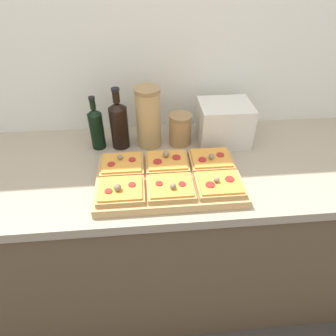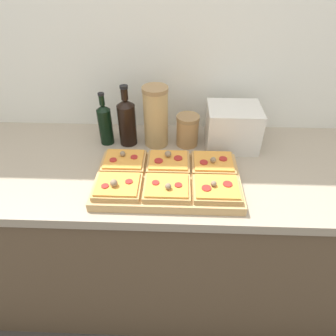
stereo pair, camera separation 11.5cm
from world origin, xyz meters
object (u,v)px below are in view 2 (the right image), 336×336
at_px(toaster_oven, 232,127).
at_px(grain_jar_tall, 156,117).
at_px(wine_bottle, 127,121).
at_px(grain_jar_short, 187,130).
at_px(olive_oil_bottle, 105,123).
at_px(cutting_board, 168,180).

bearing_deg(toaster_oven, grain_jar_tall, 179.86).
relative_size(wine_bottle, toaster_oven, 1.10).
xyz_separation_m(grain_jar_short, toaster_oven, (0.20, -0.00, 0.02)).
distance_m(wine_bottle, grain_jar_tall, 0.13).
xyz_separation_m(grain_jar_tall, grain_jar_short, (0.14, 0.00, -0.07)).
relative_size(olive_oil_bottle, wine_bottle, 0.88).
bearing_deg(wine_bottle, toaster_oven, -0.10).
bearing_deg(wine_bottle, olive_oil_bottle, 180.00).
xyz_separation_m(wine_bottle, grain_jar_tall, (0.13, -0.00, 0.02)).
distance_m(grain_jar_tall, toaster_oven, 0.34).
relative_size(olive_oil_bottle, grain_jar_tall, 0.89).
distance_m(olive_oil_bottle, grain_jar_tall, 0.23).
bearing_deg(olive_oil_bottle, grain_jar_short, -0.00).
bearing_deg(olive_oil_bottle, cutting_board, -44.51).
bearing_deg(cutting_board, toaster_oven, 45.91).
xyz_separation_m(olive_oil_bottle, toaster_oven, (0.57, -0.00, -0.01)).
bearing_deg(cutting_board, olive_oil_bottle, 135.49).
bearing_deg(toaster_oven, olive_oil_bottle, 179.91).
relative_size(grain_jar_tall, toaster_oven, 1.09).
height_order(grain_jar_short, toaster_oven, toaster_oven).
bearing_deg(cutting_board, grain_jar_short, 74.73).
bearing_deg(grain_jar_tall, cutting_board, -77.62).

